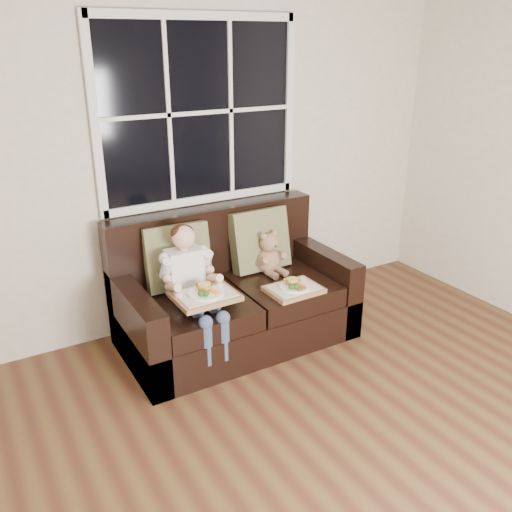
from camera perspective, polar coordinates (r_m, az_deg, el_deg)
room_walls at (r=2.16m, az=21.76°, el=5.11°), size 4.52×5.02×2.71m
window_back at (r=4.14m, az=-5.93°, el=14.79°), size 1.62×0.04×1.37m
loveseat at (r=4.13m, az=-2.50°, el=-4.66°), size 1.70×0.92×0.96m
pillow_left at (r=3.97m, az=-8.27°, el=-0.09°), size 0.49×0.26×0.49m
pillow_right at (r=4.25m, az=0.38°, el=1.72°), size 0.48×0.22×0.49m
child at (r=3.75m, az=-6.91°, el=-2.22°), size 0.36×0.59×0.82m
teddy_bear at (r=4.21m, az=1.36°, el=0.04°), size 0.21×0.27×0.35m
tray_left at (r=3.62m, az=-5.33°, el=-4.10°), size 0.42×0.32×0.09m
tray_right at (r=3.94m, az=3.99°, el=-3.40°), size 0.39×0.30×0.09m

